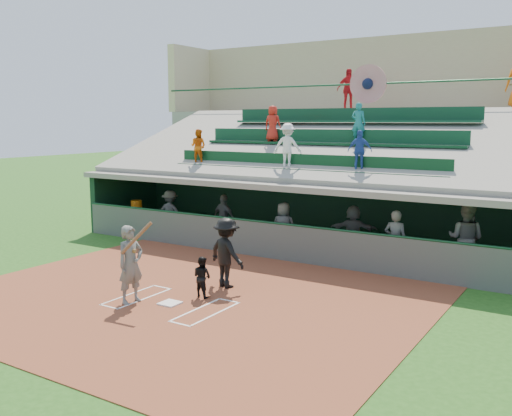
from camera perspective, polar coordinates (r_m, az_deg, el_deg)
The scene contains 20 objects.
ground at distance 13.39m, azimuth -8.60°, elevation -9.53°, with size 100.00×100.00×0.00m, color #215217.
dirt_slab at distance 13.75m, azimuth -7.23°, elevation -8.97°, with size 11.00×9.00×0.02m, color brown.
home_plate at distance 13.38m, azimuth -8.60°, elevation -9.39°, with size 0.43×0.43×0.03m, color white.
batters_box_chalk at distance 13.39m, azimuth -8.60°, elevation -9.44°, with size 2.65×1.85×0.01m.
dugout_floor at distance 18.83m, azimuth 4.90°, elevation -4.05°, with size 16.00×3.50×0.04m, color gray.
concourse_slab at distance 24.64m, azimuth 12.18°, elevation 4.17°, with size 20.00×3.00×4.60m, color gray.
grandstand at distance 21.87m, azimuth 9.48°, elevation 3.59°, with size 20.40×10.40×7.80m.
batter_at_plate at distance 13.40m, azimuth -12.42°, elevation -5.49°, with size 0.89×0.78×1.95m.
catcher at distance 13.67m, azimuth -5.42°, elevation -6.86°, with size 0.48×0.37×0.98m, color black.
home_umpire at distance 14.33m, azimuth -2.96°, elevation -4.49°, with size 1.14×0.65×1.76m, color black.
dugout_bench at distance 19.66m, azimuth 7.00°, elevation -2.86°, with size 13.86×0.42×0.42m, color brown.
white_table at distance 21.98m, azimuth -11.87°, elevation -1.28°, with size 0.88×0.66×0.77m, color silver.
water_cooler at distance 21.83m, azimuth -11.86°, elevation 0.22°, with size 0.41×0.41×0.41m, color orange.
dugout_player_a at distance 20.99m, azimuth -8.58°, elevation -0.47°, with size 1.06×0.61×1.63m, color #50534E.
dugout_player_b at distance 19.69m, azimuth -3.22°, elevation -0.99°, with size 0.96×0.40×1.63m, color #5B5D58.
dugout_player_c at distance 17.94m, azimuth 2.77°, elevation -1.98°, with size 0.79×0.51×1.61m, color #535550.
dugout_player_d at distance 17.89m, azimuth 9.69°, elevation -2.19°, with size 1.45×0.46×1.57m, color #61645F.
dugout_player_e at distance 16.23m, azimuth 13.75°, elevation -3.18°, with size 0.62×0.41×1.71m, color #525450.
dugout_player_f at distance 16.37m, azimuth 20.23°, elevation -2.90°, with size 0.96×0.75×1.98m, color #5A5C57.
concourse_staff_a at distance 24.23m, azimuth 9.28°, elevation 11.62°, with size 0.99×0.41×1.69m, color red.
Camera 1 is at (8.34, -9.61, 4.17)m, focal length 40.00 mm.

